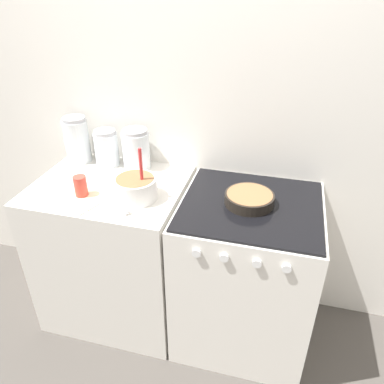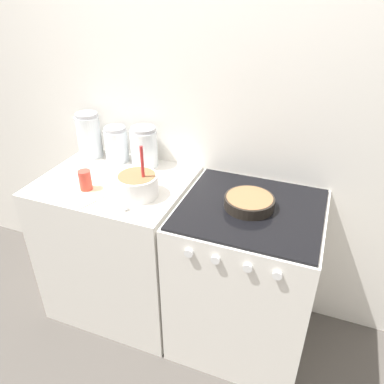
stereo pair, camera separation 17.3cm
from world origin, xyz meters
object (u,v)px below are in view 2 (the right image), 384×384
object	(u,v)px
baking_pan	(249,202)
storage_jar_middle	(117,146)
storage_jar_right	(144,149)
tin_can	(85,181)
stove	(245,277)
storage_jar_left	(90,138)
mixing_bowl	(137,184)

from	to	relation	value
baking_pan	storage_jar_middle	size ratio (longest dim) A/B	1.15
baking_pan	storage_jar_right	bearing A→B (deg)	161.48
storage_jar_middle	tin_can	world-z (taller)	storage_jar_middle
stove	storage_jar_middle	bearing A→B (deg)	165.40
stove	tin_can	distance (m)	0.99
storage_jar_left	storage_jar_right	world-z (taller)	storage_jar_left
baking_pan	tin_can	world-z (taller)	tin_can
baking_pan	tin_can	size ratio (longest dim) A/B	2.16
stove	mixing_bowl	bearing A→B (deg)	-171.01
mixing_bowl	baking_pan	distance (m)	0.56
mixing_bowl	storage_jar_left	xyz separation A→B (m)	(-0.49, 0.32, 0.05)
stove	tin_can	world-z (taller)	tin_can
baking_pan	storage_jar_middle	world-z (taller)	storage_jar_middle
stove	storage_jar_middle	xyz separation A→B (m)	(-0.87, 0.23, 0.54)
storage_jar_left	storage_jar_right	xyz separation A→B (m)	(0.37, -0.00, -0.02)
baking_pan	tin_can	bearing A→B (deg)	-170.08
stove	baking_pan	distance (m)	0.48
storage_jar_right	tin_can	size ratio (longest dim) A/B	2.08
storage_jar_middle	tin_can	bearing A→B (deg)	-84.74
storage_jar_left	storage_jar_middle	xyz separation A→B (m)	(0.18, -0.00, -0.03)
storage_jar_right	tin_can	world-z (taller)	storage_jar_right
mixing_bowl	tin_can	world-z (taller)	mixing_bowl
storage_jar_middle	storage_jar_left	bearing A→B (deg)	180.00
mixing_bowl	storage_jar_right	distance (m)	0.34
storage_jar_middle	storage_jar_right	xyz separation A→B (m)	(0.18, 0.00, 0.01)
storage_jar_middle	baking_pan	bearing A→B (deg)	-14.74
mixing_bowl	storage_jar_middle	distance (m)	0.44
storage_jar_left	storage_jar_right	size ratio (longest dim) A/B	1.16
mixing_bowl	storage_jar_right	size ratio (longest dim) A/B	1.19
mixing_bowl	tin_can	size ratio (longest dim) A/B	2.47
mixing_bowl	storage_jar_left	distance (m)	0.59
stove	tin_can	xyz separation A→B (m)	(-0.84, -0.14, 0.51)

